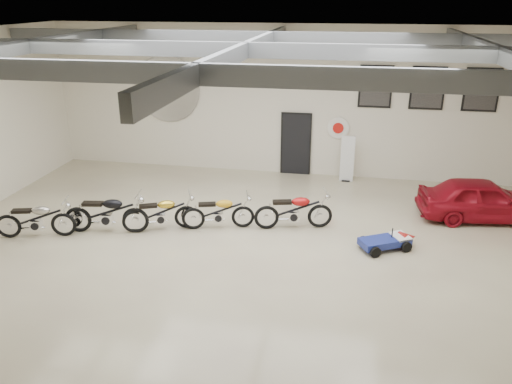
% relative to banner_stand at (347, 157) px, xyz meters
% --- Properties ---
extents(floor, '(16.00, 12.00, 0.01)m').
position_rel_banner_stand_xyz_m(floor, '(-2.27, -5.50, -0.83)').
color(floor, '#C3BB95').
rests_on(floor, ground).
extents(ceiling, '(16.00, 12.00, 0.01)m').
position_rel_banner_stand_xyz_m(ceiling, '(-2.27, -5.50, 4.17)').
color(ceiling, slate).
rests_on(ceiling, back_wall).
extents(back_wall, '(16.00, 0.02, 5.00)m').
position_rel_banner_stand_xyz_m(back_wall, '(-2.27, 0.50, 1.67)').
color(back_wall, beige).
rests_on(back_wall, floor).
extents(ceiling_beams, '(15.80, 11.80, 0.32)m').
position_rel_banner_stand_xyz_m(ceiling_beams, '(-2.27, -5.50, 3.92)').
color(ceiling_beams, slate).
rests_on(ceiling_beams, ceiling).
extents(door, '(0.92, 0.08, 2.10)m').
position_rel_banner_stand_xyz_m(door, '(-1.77, 0.45, 0.22)').
color(door, black).
rests_on(door, back_wall).
extents(logo_plaque, '(2.30, 0.06, 1.16)m').
position_rel_banner_stand_xyz_m(logo_plaque, '(-6.27, 0.45, 1.97)').
color(logo_plaque, silver).
rests_on(logo_plaque, back_wall).
extents(poster_left, '(1.05, 0.08, 1.35)m').
position_rel_banner_stand_xyz_m(poster_left, '(0.73, 0.46, 2.27)').
color(poster_left, black).
rests_on(poster_left, back_wall).
extents(poster_mid, '(1.05, 0.08, 1.35)m').
position_rel_banner_stand_xyz_m(poster_mid, '(2.33, 0.46, 2.27)').
color(poster_mid, black).
rests_on(poster_mid, back_wall).
extents(poster_right, '(1.05, 0.08, 1.35)m').
position_rel_banner_stand_xyz_m(poster_right, '(3.93, 0.46, 2.27)').
color(poster_right, black).
rests_on(poster_right, back_wall).
extents(oil_sign, '(0.72, 0.10, 0.72)m').
position_rel_banner_stand_xyz_m(oil_sign, '(-0.37, 0.45, 0.87)').
color(oil_sign, white).
rests_on(oil_sign, back_wall).
extents(banner_stand, '(0.45, 0.19, 1.66)m').
position_rel_banner_stand_xyz_m(banner_stand, '(0.00, 0.00, 0.00)').
color(banner_stand, white).
rests_on(banner_stand, floor).
extents(motorcycle_silver, '(2.06, 1.10, 1.02)m').
position_rel_banner_stand_xyz_m(motorcycle_silver, '(-7.75, -5.70, -0.32)').
color(motorcycle_silver, silver).
rests_on(motorcycle_silver, floor).
extents(motorcycle_black, '(2.24, 1.00, 1.12)m').
position_rel_banner_stand_xyz_m(motorcycle_black, '(-6.09, -5.10, -0.27)').
color(motorcycle_black, silver).
rests_on(motorcycle_black, floor).
extents(motorcycle_gold, '(2.01, 1.31, 1.00)m').
position_rel_banner_stand_xyz_m(motorcycle_gold, '(-4.75, -4.72, -0.33)').
color(motorcycle_gold, silver).
rests_on(motorcycle_gold, floor).
extents(motorcycle_yellow, '(1.97, 1.07, 0.98)m').
position_rel_banner_stand_xyz_m(motorcycle_yellow, '(-3.29, -4.34, -0.34)').
color(motorcycle_yellow, silver).
rests_on(motorcycle_yellow, floor).
extents(motorcycle_red, '(2.13, 1.12, 1.06)m').
position_rel_banner_stand_xyz_m(motorcycle_red, '(-1.32, -3.96, -0.30)').
color(motorcycle_red, silver).
rests_on(motorcycle_red, floor).
extents(go_kart, '(1.66, 1.33, 0.55)m').
position_rel_banner_stand_xyz_m(go_kart, '(1.13, -4.68, -0.55)').
color(go_kart, navy).
rests_on(go_kart, floor).
extents(vintage_car, '(1.81, 3.58, 1.17)m').
position_rel_banner_stand_xyz_m(vintage_car, '(3.73, -2.40, -0.24)').
color(vintage_car, maroon).
rests_on(vintage_car, floor).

